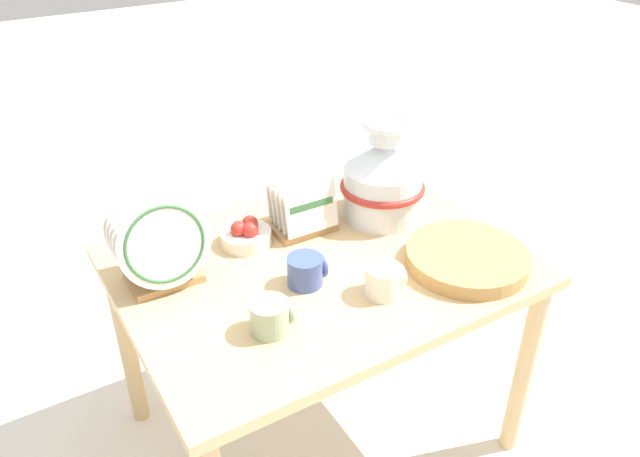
{
  "coord_description": "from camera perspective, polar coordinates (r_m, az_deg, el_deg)",
  "views": [
    {
      "loc": [
        -0.77,
        -1.28,
        1.74
      ],
      "look_at": [
        0.0,
        0.0,
        0.82
      ],
      "focal_mm": 35.0,
      "sensor_mm": 36.0,
      "label": 1
    }
  ],
  "objects": [
    {
      "name": "display_table",
      "position": [
        1.86,
        0.0,
        -5.22
      ],
      "size": [
        1.13,
        0.87,
        0.71
      ],
      "color": "tan",
      "rests_on": "ground_plane"
    },
    {
      "name": "mug_cream_glaze",
      "position": [
        1.67,
        5.92,
        -4.71
      ],
      "size": [
        0.11,
        0.1,
        0.08
      ],
      "color": "silver",
      "rests_on": "display_table"
    },
    {
      "name": "mug_cobalt_glaze",
      "position": [
        1.7,
        -1.24,
        -3.85
      ],
      "size": [
        0.11,
        0.1,
        0.08
      ],
      "color": "#42569E",
      "rests_on": "display_table"
    },
    {
      "name": "dish_rack_square_plates",
      "position": [
        1.92,
        -1.73,
        1.96
      ],
      "size": [
        0.19,
        0.16,
        0.2
      ],
      "color": "tan",
      "rests_on": "display_table"
    },
    {
      "name": "mug_sage_glaze",
      "position": [
        1.55,
        -4.48,
        -7.98
      ],
      "size": [
        0.11,
        0.1,
        0.08
      ],
      "color": "#9EB28E",
      "rests_on": "display_table"
    },
    {
      "name": "ceramic_vase",
      "position": [
        1.97,
        5.77,
        4.66
      ],
      "size": [
        0.27,
        0.27,
        0.33
      ],
      "color": "silver",
      "rests_on": "display_table"
    },
    {
      "name": "wicker_charger_stack",
      "position": [
        1.83,
        13.29,
        -2.65
      ],
      "size": [
        0.35,
        0.35,
        0.04
      ],
      "color": "tan",
      "rests_on": "display_table"
    },
    {
      "name": "dish_rack_round_plates",
      "position": [
        1.71,
        -14.44,
        -1.34
      ],
      "size": [
        0.25,
        0.17,
        0.27
      ],
      "color": "tan",
      "rests_on": "display_table"
    },
    {
      "name": "ground_plane",
      "position": [
        2.29,
        0.0,
        -17.85
      ],
      "size": [
        14.0,
        14.0,
        0.0
      ],
      "primitive_type": "plane",
      "color": "silver"
    },
    {
      "name": "fruit_bowl",
      "position": [
        1.88,
        -6.76,
        -0.57
      ],
      "size": [
        0.15,
        0.15,
        0.08
      ],
      "color": "white",
      "rests_on": "display_table"
    }
  ]
}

